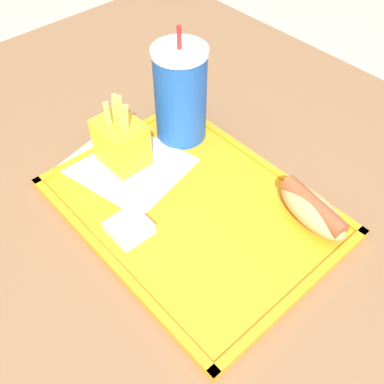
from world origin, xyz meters
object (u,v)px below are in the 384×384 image
(hot_dog_far, at_px, (313,209))
(sauce_cup_mayo, at_px, (129,227))
(fries_carton, at_px, (121,142))
(soda_cup, at_px, (180,94))

(hot_dog_far, bearing_deg, sauce_cup_mayo, -127.03)
(sauce_cup_mayo, bearing_deg, fries_carton, 147.25)
(fries_carton, relative_size, sauce_cup_mayo, 2.46)
(hot_dog_far, bearing_deg, fries_carton, -155.31)
(sauce_cup_mayo, bearing_deg, soda_cup, 119.89)
(hot_dog_far, bearing_deg, soda_cup, -177.16)
(soda_cup, relative_size, fries_carton, 1.49)
(soda_cup, height_order, fries_carton, soda_cup)
(hot_dog_far, relative_size, fries_carton, 0.95)
(soda_cup, bearing_deg, hot_dog_far, 2.84)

